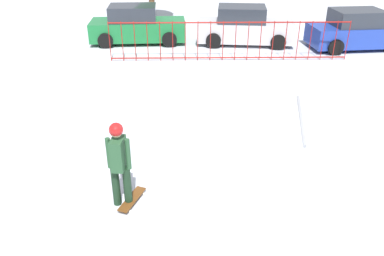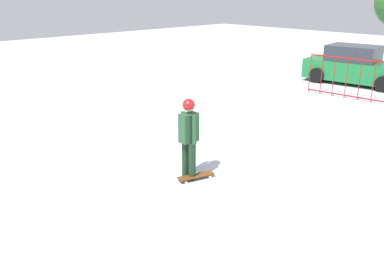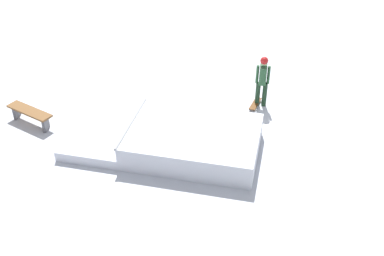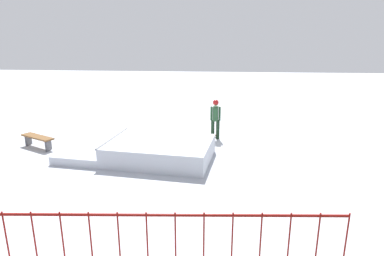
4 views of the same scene
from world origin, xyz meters
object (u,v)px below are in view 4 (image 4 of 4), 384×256
object	(u,v)px
skateboard	(211,137)
skate_ramp	(147,151)
park_bench	(38,139)
skater	(215,116)

from	to	relation	value
skateboard	skate_ramp	bearing A→B (deg)	-23.77
skate_ramp	park_bench	bearing A→B (deg)	-3.40
skater	park_bench	distance (m)	7.27
skater	park_bench	xyz separation A→B (m)	(7.01, 1.81, -0.65)
park_bench	skate_ramp	bearing A→B (deg)	169.74
skateboard	park_bench	xyz separation A→B (m)	(6.85, 1.76, 0.28)
skate_ramp	skater	size ratio (longest dim) A/B	3.29
skater	skateboard	bearing A→B (deg)	-68.01
skater	skateboard	xyz separation A→B (m)	(0.16, 0.06, -0.93)
park_bench	skater	bearing A→B (deg)	-165.50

